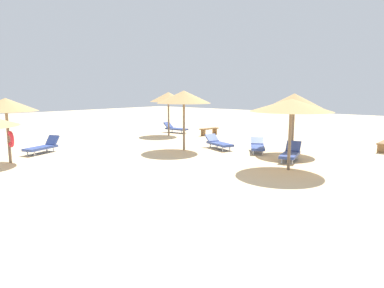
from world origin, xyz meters
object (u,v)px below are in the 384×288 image
lounger_3 (43,147)px  parasol_0 (291,105)px  bench_1 (209,130)px  parasol_4 (184,97)px  parasol_2 (168,97)px  lounger_4 (218,143)px  bench_0 (384,145)px  lounger_0 (291,153)px  parasol_1 (294,101)px  lounger_1 (258,146)px  parasol_3 (6,106)px  lounger_2 (175,128)px

lounger_3 → parasol_0: bearing=23.0°
bench_1 → parasol_4: bearing=-64.4°
parasol_2 → lounger_4: bearing=-20.1°
lounger_4 → bench_0: 8.40m
lounger_0 → parasol_1: bearing=112.2°
parasol_4 → lounger_0: bearing=12.1°
parasol_0 → parasol_4: parasol_4 is taller
lounger_3 → lounger_4: bearing=48.8°
parasol_4 → lounger_4: bearing=53.2°
parasol_0 → parasol_1: bearing=112.3°
lounger_0 → lounger_1: 2.30m
parasol_0 → parasol_2: 11.51m
parasol_1 → bench_1: (-7.31, 2.76, -2.23)m
lounger_4 → lounger_3: bearing=-131.2°
lounger_0 → lounger_1: lounger_0 is taller
parasol_3 → bench_0: parasol_3 is taller
lounger_2 → lounger_3: 10.18m
parasol_3 → lounger_3: size_ratio=1.41×
parasol_2 → lounger_0: bearing=-13.9°
lounger_3 → parasol_4: bearing=47.6°
parasol_2 → lounger_0: (10.00, -2.47, -2.29)m
parasol_3 → parasol_4: bearing=63.7°
parasol_4 → bench_1: bearing=115.6°
parasol_4 → bench_1: 6.58m
parasol_0 → lounger_0: parasol_0 is taller
parasol_0 → lounger_3: parasol_0 is taller
parasol_3 → lounger_0: 12.33m
parasol_3 → lounger_3: 3.14m
lounger_1 → lounger_4: 2.13m
parasol_1 → lounger_2: size_ratio=1.52×
parasol_1 → lounger_1: parasol_1 is taller
parasol_4 → bench_0: parasol_4 is taller
lounger_0 → lounger_3: (-10.05, -6.32, 0.00)m
bench_0 → lounger_3: bearing=-137.8°
bench_1 → lounger_3: bearing=-101.0°
lounger_4 → bench_1: lounger_4 is taller
parasol_0 → lounger_4: size_ratio=1.56×
lounger_1 → parasol_3: bearing=-126.3°
parasol_0 → lounger_0: 2.88m
lounger_2 → bench_0: bearing=5.9°
lounger_1 → lounger_3: 10.68m
parasol_1 → parasol_4: parasol_4 is taller
lounger_4 → lounger_1: bearing=13.6°
parasol_3 → bench_0: bearing=49.6°
parasol_0 → parasol_4: size_ratio=1.02×
lounger_2 → parasol_3: bearing=-81.4°
lounger_1 → bench_1: (-5.84, 3.54, 0.03)m
lounger_1 → bench_0: 6.47m
parasol_0 → lounger_3: (-10.77, -4.58, -2.18)m
parasol_0 → lounger_2: parasol_0 is taller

